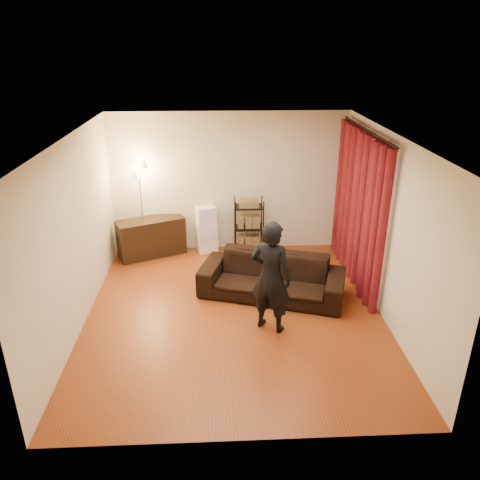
{
  "coord_description": "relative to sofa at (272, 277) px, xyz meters",
  "views": [
    {
      "loc": [
        -0.22,
        -6.18,
        3.91
      ],
      "look_at": [
        0.1,
        0.3,
        1.1
      ],
      "focal_mm": 35.0,
      "sensor_mm": 36.0,
      "label": 1
    }
  ],
  "objects": [
    {
      "name": "floor",
      "position": [
        -0.63,
        -0.52,
        -0.34
      ],
      "size": [
        5.0,
        5.0,
        0.0
      ],
      "primitive_type": "plane",
      "color": "#85390E",
      "rests_on": "ground"
    },
    {
      "name": "media_cabinet",
      "position": [
        -2.15,
        1.69,
        0.03
      ],
      "size": [
        1.35,
        0.95,
        0.74
      ],
      "primitive_type": "cube",
      "rotation": [
        0.0,
        0.0,
        0.42
      ],
      "color": "black",
      "rests_on": "ground"
    },
    {
      "name": "person",
      "position": [
        -0.13,
        -0.93,
        0.5
      ],
      "size": [
        0.73,
        0.65,
        1.67
      ],
      "primitive_type": "imported",
      "rotation": [
        0.0,
        0.0,
        2.61
      ],
      "color": "black",
      "rests_on": "ground"
    },
    {
      "name": "floor_lamp",
      "position": [
        -2.28,
        1.64,
        0.59
      ],
      "size": [
        0.37,
        0.37,
        1.86
      ],
      "primitive_type": null,
      "rotation": [
        0.0,
        0.0,
        0.11
      ],
      "color": "silver",
      "rests_on": "ground"
    },
    {
      "name": "ceiling",
      "position": [
        -0.63,
        -0.52,
        2.36
      ],
      "size": [
        5.0,
        5.0,
        0.0
      ],
      "primitive_type": "plane",
      "rotation": [
        3.14,
        0.0,
        0.0
      ],
      "color": "white",
      "rests_on": "ground"
    },
    {
      "name": "curtain",
      "position": [
        1.5,
        0.6,
        0.94
      ],
      "size": [
        0.22,
        2.65,
        2.55
      ],
      "primitive_type": null,
      "color": "maroon",
      "rests_on": "ground"
    },
    {
      "name": "wall_left",
      "position": [
        -2.88,
        -0.52,
        1.01
      ],
      "size": [
        0.0,
        5.0,
        5.0
      ],
      "primitive_type": "plane",
      "rotation": [
        1.57,
        0.0,
        1.57
      ],
      "color": "beige",
      "rests_on": "ground"
    },
    {
      "name": "wall_back",
      "position": [
        -0.63,
        1.98,
        1.01
      ],
      "size": [
        5.0,
        0.0,
        5.0
      ],
      "primitive_type": "plane",
      "rotation": [
        1.57,
        0.0,
        0.0
      ],
      "color": "beige",
      "rests_on": "ground"
    },
    {
      "name": "storage_boxes",
      "position": [
        -1.08,
        1.78,
        0.13
      ],
      "size": [
        0.45,
        0.39,
        0.94
      ],
      "primitive_type": null,
      "rotation": [
        0.0,
        0.0,
        0.27
      ],
      "color": "silver",
      "rests_on": "ground"
    },
    {
      "name": "wire_shelf",
      "position": [
        -0.27,
        1.6,
        0.24
      ],
      "size": [
        0.55,
        0.41,
        1.15
      ],
      "primitive_type": null,
      "rotation": [
        0.0,
        0.0,
        -0.08
      ],
      "color": "black",
      "rests_on": "ground"
    },
    {
      "name": "curtain_rod",
      "position": [
        1.52,
        0.6,
        2.24
      ],
      "size": [
        0.04,
        2.65,
        0.04
      ],
      "primitive_type": "cylinder",
      "rotation": [
        1.57,
        0.0,
        0.0
      ],
      "color": "black",
      "rests_on": "wall_right"
    },
    {
      "name": "sofa",
      "position": [
        0.0,
        0.0,
        0.0
      ],
      "size": [
        2.48,
        1.56,
        0.68
      ],
      "primitive_type": "imported",
      "rotation": [
        0.0,
        0.0,
        -0.31
      ],
      "color": "black",
      "rests_on": "ground"
    },
    {
      "name": "wall_right",
      "position": [
        1.62,
        -0.52,
        1.01
      ],
      "size": [
        0.0,
        5.0,
        5.0
      ],
      "primitive_type": "plane",
      "rotation": [
        1.57,
        0.0,
        -1.57
      ],
      "color": "beige",
      "rests_on": "ground"
    },
    {
      "name": "wall_front",
      "position": [
        -0.63,
        -3.02,
        1.01
      ],
      "size": [
        5.0,
        0.0,
        5.0
      ],
      "primitive_type": "plane",
      "rotation": [
        -1.57,
        0.0,
        0.0
      ],
      "color": "beige",
      "rests_on": "ground"
    }
  ]
}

